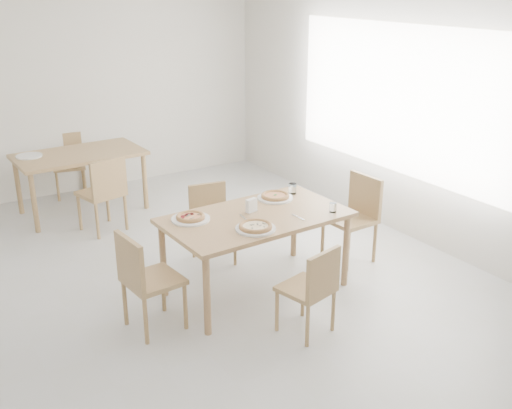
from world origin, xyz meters
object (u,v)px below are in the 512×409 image
main_table (256,223)px  tumbler_a (333,208)px  napkin_holder (251,206)px  tumbler_b (292,189)px  chair_back_n (68,160)px  plate_empty (29,156)px  chair_south (313,285)px  pizza_pepperoni (191,217)px  chair_east (356,212)px  plate_pepperoni (191,219)px  plate_mushroom (256,229)px  second_table (79,160)px  plate_margherita (275,198)px  pizza_mushroom (256,226)px  chair_north (211,217)px  chair_west (144,276)px  chair_back_s (104,190)px  pizza_margherita (275,196)px

main_table → tumbler_a: 0.71m
tumbler_a → napkin_holder: bearing=148.9°
tumbler_a → napkin_holder: (-0.63, 0.38, 0.02)m
tumbler_a → tumbler_b: bearing=91.8°
chair_back_n → plate_empty: (-0.59, -0.57, 0.29)m
chair_south → pizza_pepperoni: bearing=-76.9°
chair_east → tumbler_b: 0.73m
plate_pepperoni → tumbler_b: tumbler_b is taller
plate_mushroom → second_table: bearing=100.0°
plate_margherita → pizza_mushroom: pizza_mushroom is taller
chair_south → tumbler_a: tumbler_a is taller
main_table → plate_mushroom: bearing=-125.2°
plate_margherita → chair_north: bearing=126.6°
second_table → plate_mushroom: bearing=-82.0°
plate_mushroom → napkin_holder: bearing=63.2°
plate_margherita → plate_mushroom: size_ratio=1.01×
chair_west → chair_south: bearing=-130.5°
tumbler_b → chair_back_n: size_ratio=0.13×
plate_mushroom → pizza_pepperoni: (-0.37, 0.48, 0.02)m
tumbler_b → second_table: 2.91m
plate_pepperoni → chair_north: bearing=49.4°
second_table → chair_back_n: (0.05, 0.73, -0.19)m
plate_pepperoni → chair_back_s: 1.88m
pizza_mushroom → chair_back_s: size_ratio=0.41×
chair_back_n → second_table: bearing=-80.8°
chair_back_s → pizza_mushroom: bearing=89.3°
chair_north → pizza_margherita: 0.76m
chair_south → pizza_margherita: bearing=-122.3°
plate_mushroom → pizza_mushroom: (0.00, 0.00, 0.02)m
plate_pepperoni → pizza_pepperoni: size_ratio=1.03×
pizza_pepperoni → tumbler_b: tumbler_b is taller
pizza_margherita → napkin_holder: 0.43m
pizza_margherita → pizza_pepperoni: same height
chair_north → plate_empty: chair_north is taller
plate_mushroom → tumbler_b: size_ratio=3.31×
pizza_margherita → plate_pepperoni: bearing=-176.8°
main_table → pizza_mushroom: (-0.18, -0.27, 0.11)m
plate_pepperoni → chair_back_s: bearing=95.0°
plate_mushroom → plate_pepperoni: bearing=127.2°
chair_north → second_table: bearing=118.7°
plate_mushroom → chair_back_s: 2.42m
pizza_margherita → tumbler_b: tumbler_b is taller
pizza_mushroom → tumbler_b: 0.97m
tumbler_b → pizza_pepperoni: bearing=-175.8°
chair_west → chair_back_n: bearing=-12.4°
chair_west → plate_mushroom: size_ratio=2.51×
chair_east → second_table: size_ratio=0.58×
plate_margherita → tumbler_a: bearing=-66.7°
pizza_mushroom → chair_back_n: 3.92m
pizza_pepperoni → chair_back_n: size_ratio=0.40×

